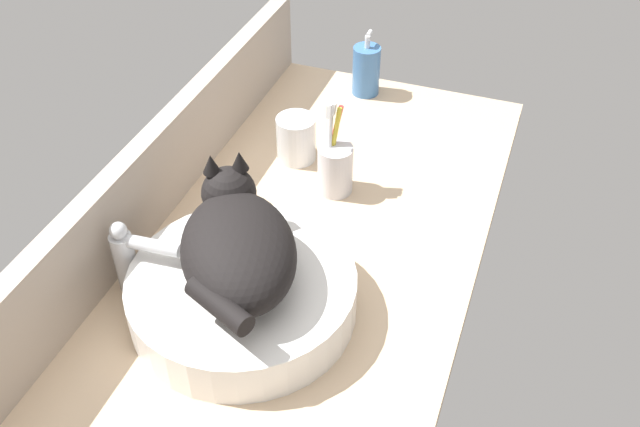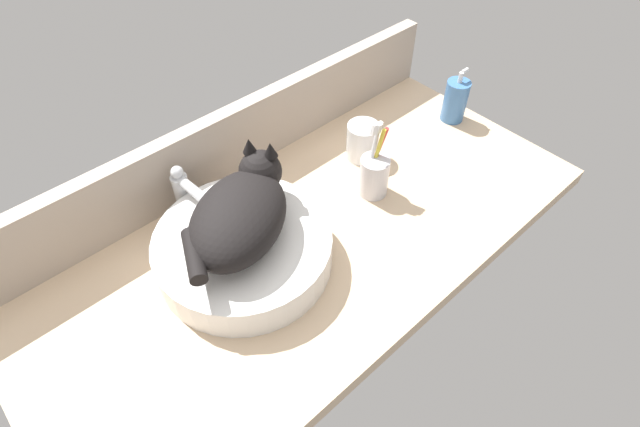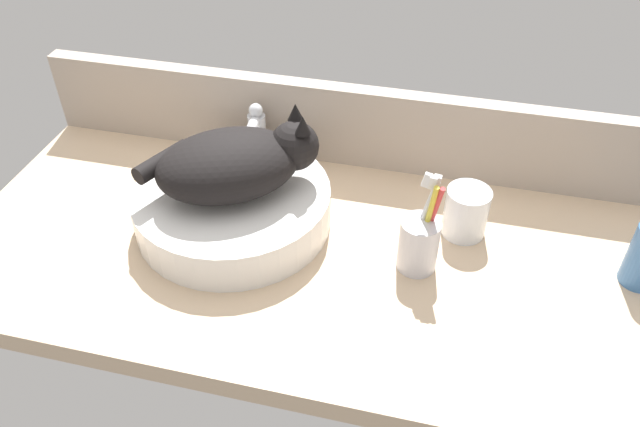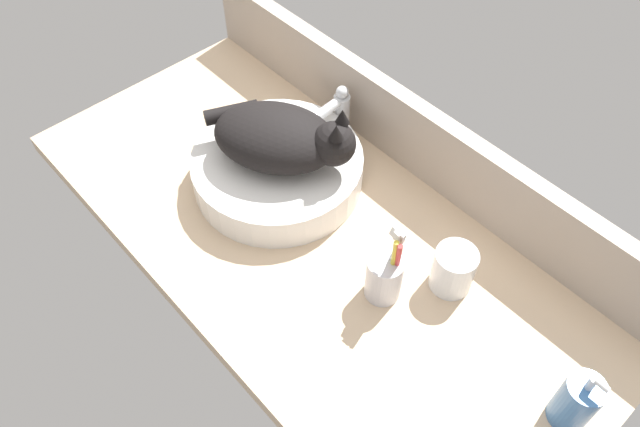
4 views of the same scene
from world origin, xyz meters
TOP-DOWN VIEW (x-y plane):
  - ground_plane at (0.00, 0.00)cm, footprint 125.35×59.53cm
  - backsplash_panel at (0.00, 27.96)cm, footprint 125.35×3.60cm
  - sink_basin at (-14.69, 3.50)cm, footprint 35.48×35.48cm
  - cat at (-13.57, 4.28)cm, footprint 30.20×27.59cm
  - faucet at (-16.12, 22.03)cm, footprint 3.66×11.85cm
  - toothbrush_cup at (19.34, 0.32)cm, footprint 6.66×6.66cm
  - water_glass at (26.46, 10.70)cm, footprint 7.85×7.85cm

SIDE VIEW (x-z plane):
  - ground_plane at x=0.00cm, z-range -4.00..0.00cm
  - sink_basin at x=-14.69cm, z-range 0.00..7.44cm
  - water_glass at x=26.46cm, z-range -0.63..8.63cm
  - toothbrush_cup at x=19.34cm, z-range -3.98..14.74cm
  - faucet at x=-16.12cm, z-range 0.50..14.10cm
  - backsplash_panel at x=0.00cm, z-range 0.00..16.90cm
  - cat at x=-13.57cm, z-range 6.20..20.20cm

